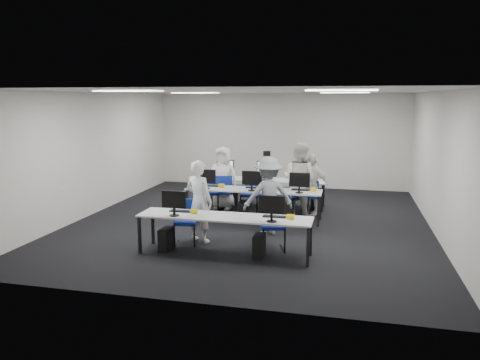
% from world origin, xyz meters
% --- Properties ---
extents(room, '(9.00, 9.02, 3.00)m').
position_xyz_m(room, '(0.00, 0.00, 1.50)').
color(room, black).
rests_on(room, ground).
extents(ceiling_panels, '(5.20, 4.60, 0.02)m').
position_xyz_m(ceiling_panels, '(0.00, 0.00, 2.98)').
color(ceiling_panels, white).
rests_on(ceiling_panels, room).
extents(desk_front, '(3.20, 0.70, 0.73)m').
position_xyz_m(desk_front, '(0.00, -2.40, 0.68)').
color(desk_front, '#ACAEB0').
rests_on(desk_front, ground).
extents(desk_mid, '(3.20, 0.70, 0.73)m').
position_xyz_m(desk_mid, '(0.00, 0.20, 0.68)').
color(desk_mid, '#ACAEB0').
rests_on(desk_mid, ground).
extents(desk_back, '(3.20, 0.70, 0.73)m').
position_xyz_m(desk_back, '(0.00, 1.60, 0.68)').
color(desk_back, '#ACAEB0').
rests_on(desk_back, ground).
extents(equipment_front, '(2.51, 0.41, 1.19)m').
position_xyz_m(equipment_front, '(-0.19, -2.42, 0.36)').
color(equipment_front, '#0D3EA9').
rests_on(equipment_front, desk_front).
extents(equipment_mid, '(2.91, 0.41, 1.19)m').
position_xyz_m(equipment_mid, '(-0.19, 0.18, 0.36)').
color(equipment_mid, white).
rests_on(equipment_mid, desk_mid).
extents(equipment_back, '(2.91, 0.41, 1.19)m').
position_xyz_m(equipment_back, '(0.19, 1.62, 0.36)').
color(equipment_back, white).
rests_on(equipment_back, desk_back).
extents(chair_0, '(0.51, 0.54, 0.87)m').
position_xyz_m(chair_0, '(-0.91, -1.95, 0.27)').
color(chair_0, navy).
rests_on(chair_0, ground).
extents(chair_1, '(0.57, 0.60, 0.91)m').
position_xyz_m(chair_1, '(0.81, -1.91, 0.29)').
color(chair_1, navy).
rests_on(chair_1, ground).
extents(chair_2, '(0.64, 0.66, 0.98)m').
position_xyz_m(chair_2, '(-1.25, 0.65, 0.31)').
color(chair_2, navy).
rests_on(chair_2, ground).
extents(chair_3, '(0.49, 0.53, 0.94)m').
position_xyz_m(chair_3, '(-0.16, 0.77, 0.30)').
color(chair_3, navy).
rests_on(chair_3, ground).
extents(chair_4, '(0.54, 0.57, 0.87)m').
position_xyz_m(chair_4, '(1.00, 0.87, 0.28)').
color(chair_4, navy).
rests_on(chair_4, ground).
extents(chair_5, '(0.58, 0.61, 0.91)m').
position_xyz_m(chair_5, '(-0.95, 0.98, 0.29)').
color(chair_5, navy).
rests_on(chair_5, ground).
extents(chair_6, '(0.47, 0.51, 0.93)m').
position_xyz_m(chair_6, '(-0.13, 1.07, 0.29)').
color(chair_6, navy).
rests_on(chair_6, ground).
extents(chair_7, '(0.43, 0.47, 0.87)m').
position_xyz_m(chair_7, '(1.28, 1.08, 0.27)').
color(chair_7, navy).
rests_on(chair_7, ground).
extents(handbag, '(0.39, 0.32, 0.27)m').
position_xyz_m(handbag, '(-1.45, 0.14, 0.87)').
color(handbag, olive).
rests_on(handbag, desk_mid).
extents(student_0, '(0.70, 0.57, 1.65)m').
position_xyz_m(student_0, '(-0.71, -1.73, 0.83)').
color(student_0, silver).
rests_on(student_0, ground).
extents(student_1, '(1.08, 0.98, 1.80)m').
position_xyz_m(student_1, '(1.02, 0.83, 0.90)').
color(student_1, silver).
rests_on(student_1, ground).
extents(student_2, '(0.83, 0.58, 1.62)m').
position_xyz_m(student_2, '(-0.98, 1.06, 0.81)').
color(student_2, silver).
rests_on(student_2, ground).
extents(student_3, '(0.96, 0.64, 1.51)m').
position_xyz_m(student_3, '(1.28, 0.97, 0.76)').
color(student_3, silver).
rests_on(student_3, ground).
extents(photographer, '(1.22, 0.99, 1.64)m').
position_xyz_m(photographer, '(0.55, -0.89, 0.82)').
color(photographer, gray).
rests_on(photographer, ground).
extents(dslr_camera, '(0.20, 0.22, 0.10)m').
position_xyz_m(dslr_camera, '(0.48, -0.73, 1.70)').
color(dslr_camera, black).
rests_on(dslr_camera, photographer).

